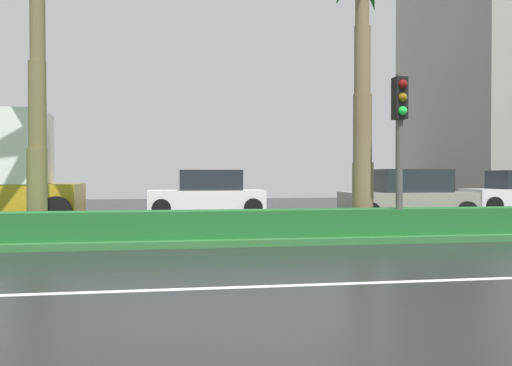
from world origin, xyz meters
TOP-DOWN VIEW (x-y plane):
  - ground_plane at (0.00, 9.00)m, footprint 90.00×42.00m
  - near_lane_divider_stripe at (0.00, 2.00)m, footprint 81.00×0.14m
  - median_strip at (0.00, 8.00)m, footprint 85.50×4.00m
  - median_hedge at (0.00, 6.60)m, footprint 76.50×0.70m
  - traffic_signal_median_right at (4.35, 6.42)m, footprint 0.28×0.43m
  - car_in_traffic_leading at (0.59, 15.11)m, footprint 4.30×2.02m
  - car_in_traffic_second at (7.07, 11.78)m, footprint 4.30×2.02m

SIDE VIEW (x-z plane):
  - ground_plane at x=0.00m, z-range -0.10..0.00m
  - near_lane_divider_stripe at x=0.00m, z-range 0.00..0.01m
  - median_strip at x=0.00m, z-range 0.00..0.15m
  - median_hedge at x=0.00m, z-range 0.15..0.75m
  - car_in_traffic_leading at x=0.59m, z-range -0.03..1.69m
  - car_in_traffic_second at x=7.07m, z-range -0.03..1.69m
  - traffic_signal_median_right at x=4.35m, z-range 0.84..4.52m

